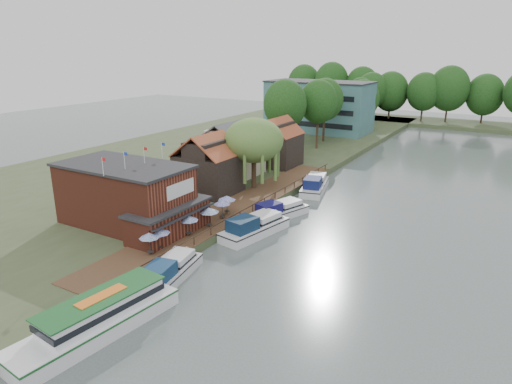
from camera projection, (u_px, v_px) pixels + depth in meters
The scene contains 28 objects.
ground at pixel (247, 258), 47.36m from camera, with size 260.00×260.00×0.00m, color #4A5655.
land_bank at pixel (211, 156), 90.51m from camera, with size 50.00×140.00×1.00m, color #384728.
quay_deck at pixel (235, 208), 59.14m from camera, with size 6.00×50.00×0.10m, color #47301E.
quay_rail at pixel (255, 207), 58.11m from camera, with size 0.20×49.00×1.00m, color black, non-canonical shape.
pub at pixel (138, 197), 51.93m from camera, with size 20.00×11.00×7.30m, color maroon, non-canonical shape.
hotel_block at pixel (319, 106), 113.39m from camera, with size 25.40×12.40×12.30m, color #38666B, non-canonical shape.
cottage_a at pixel (209, 164), 64.56m from camera, with size 8.60×7.60×8.50m, color black, non-canonical shape.
cottage_b at pixel (230, 149), 74.23m from camera, with size 9.60×8.60×8.50m, color beige, non-canonical shape.
cottage_c at pixel (278, 142), 79.69m from camera, with size 7.60×7.60×8.50m, color black, non-canonical shape.
willow at pixel (254, 154), 66.20m from camera, with size 8.60×8.60×10.43m, color #476B2D, non-canonical shape.
umbrella_0 at pixel (150, 244), 45.23m from camera, with size 2.03×2.03×2.38m, color navy, non-canonical shape.
umbrella_1 at pixel (159, 239), 46.39m from camera, with size 2.45×2.45×2.38m, color navy, non-canonical shape.
umbrella_2 at pixel (189, 226), 49.86m from camera, with size 2.21×2.21×2.38m, color #1A4193, non-canonical shape.
umbrella_3 at pixel (209, 217), 52.35m from camera, with size 2.39×2.39×2.38m, color navy, non-canonical shape.
umbrella_4 at pixel (222, 209), 54.98m from camera, with size 2.02×2.02×2.38m, color navy, non-canonical shape.
umbrella_5 at pixel (227, 205), 56.55m from camera, with size 2.23×2.23×2.38m, color #1B2996, non-canonical shape.
cruiser_0 at pixel (170, 268), 42.66m from camera, with size 3.13×9.69×2.34m, color silver, non-canonical shape.
cruiser_1 at pixel (255, 224), 52.92m from camera, with size 3.46×10.68×2.62m, color silver, non-canonical shape.
cruiser_2 at pixel (279, 209), 58.47m from camera, with size 3.14×9.70×2.34m, color silver, non-canonical shape.
cruiser_3 at pixel (315, 183), 69.37m from camera, with size 3.44×10.62×2.60m, color silver, non-canonical shape.
tour_boat at pixel (96, 317), 34.35m from camera, with size 3.88×13.75×3.00m, color silver, non-canonical shape.
swan at pixel (124, 301), 38.97m from camera, with size 0.44×0.44×0.44m, color white.
bank_tree_0 at pixel (285, 117), 88.70m from camera, with size 8.36×8.36×14.33m, color #143811, non-canonical shape.
bank_tree_1 at pixel (318, 114), 92.74m from camera, with size 7.70×7.70×14.03m, color #143811, non-canonical shape.
bank_tree_2 at pixel (324, 110), 100.11m from camera, with size 8.02×8.02×13.85m, color #143811, non-canonical shape.
bank_tree_3 at pixel (362, 105), 115.00m from camera, with size 8.34×8.34×12.61m, color #143811, non-canonical shape.
bank_tree_4 at pixel (360, 101), 123.60m from camera, with size 6.83×6.83×12.58m, color #143811, non-canonical shape.
bank_tree_5 at pixel (371, 96), 132.02m from camera, with size 8.97×8.97×13.48m, color #143811, non-canonical shape.
Camera 1 is at (22.69, -36.67, 20.78)m, focal length 32.00 mm.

